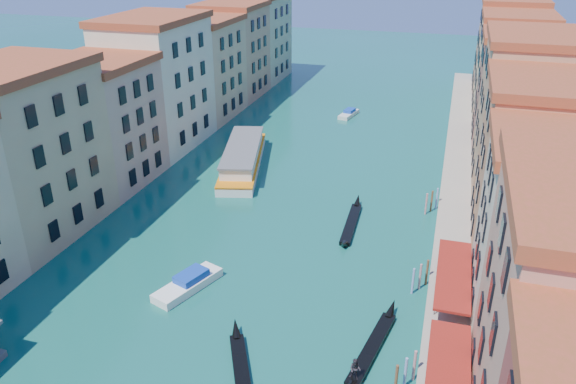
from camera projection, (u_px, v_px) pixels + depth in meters
The scene contains 10 objects.
left_bank_palazzos at pixel (138, 97), 85.55m from camera, with size 12.80×128.40×21.00m.
right_bank_palazzos at pixel (530, 130), 71.27m from camera, with size 12.80×128.40×21.00m.
quay at pixel (456, 189), 77.25m from camera, with size 4.00×140.00×1.00m, color #A39483.
mooring_poles_right at pixel (409, 351), 46.22m from camera, with size 1.44×54.24×3.20m.
vaporetto_far at pixel (243, 157), 85.39m from camera, with size 10.57×23.12×3.35m.
gondola_fore at pixel (242, 375), 44.86m from camera, with size 6.72×12.21×2.62m.
gondola_right at pixel (371, 348), 47.72m from camera, with size 3.28×13.14×2.63m.
gondola_far at pixel (351, 222), 68.71m from camera, with size 1.67×13.48×1.91m.
motorboat_mid at pixel (189, 283), 56.36m from camera, with size 4.93×8.10×1.60m.
motorboat_far at pixel (349, 113), 109.27m from camera, with size 3.16×6.52×1.30m.
Camera 1 is at (19.97, -8.90, 32.69)m, focal length 35.00 mm.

